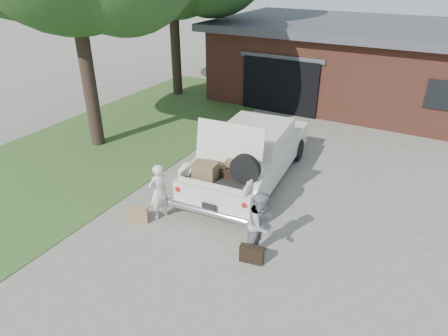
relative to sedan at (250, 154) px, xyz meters
The scene contains 8 objects.
ground 2.36m from the sedan, 88.52° to the right, with size 90.00×90.00×0.00m, color gray.
grass_strip 5.55m from the sedan, behind, with size 6.00×16.00×0.02m, color #2D4C1E.
house 9.35m from the sedan, 83.59° to the left, with size 12.80×7.80×3.30m.
sedan is the anchor object (origin of this frame).
woman_left 3.01m from the sedan, 110.92° to the right, with size 0.52×0.34×1.43m, color silver.
woman_right 3.32m from the sedan, 60.39° to the right, with size 0.73×0.57×1.51m, color gray.
suitcase_left 3.58m from the sedan, 113.68° to the right, with size 0.50×0.16×0.39m, color #A17C52.
suitcase_right 3.65m from the sedan, 63.62° to the right, with size 0.51×0.16×0.39m, color black.
Camera 1 is at (4.19, -6.98, 5.59)m, focal length 32.00 mm.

